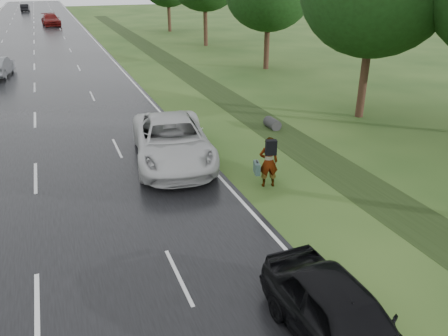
% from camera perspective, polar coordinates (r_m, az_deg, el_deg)
% --- Properties ---
extents(ground, '(220.00, 220.00, 0.00)m').
position_cam_1_polar(ground, '(11.83, -23.19, -16.95)').
color(ground, '#254318').
rests_on(ground, ground).
extents(road, '(14.00, 180.00, 0.04)m').
position_cam_1_polar(road, '(54.67, -23.55, 14.45)').
color(road, black).
rests_on(road, ground).
extents(edge_stripe_east, '(0.12, 180.00, 0.01)m').
position_cam_1_polar(edge_stripe_east, '(54.95, -16.33, 15.51)').
color(edge_stripe_east, silver).
rests_on(edge_stripe_east, road).
extents(center_line, '(0.12, 180.00, 0.01)m').
position_cam_1_polar(center_line, '(54.67, -23.56, 14.48)').
color(center_line, silver).
rests_on(center_line, road).
extents(drainage_ditch, '(2.20, 120.00, 0.56)m').
position_cam_1_polar(drainage_ditch, '(30.63, -1.37, 10.20)').
color(drainage_ditch, black).
rests_on(drainage_ditch, ground).
extents(pedestrian, '(0.94, 0.94, 1.96)m').
position_cam_1_polar(pedestrian, '(16.26, 5.77, 0.86)').
color(pedestrian, '#A5998C').
rests_on(pedestrian, ground).
extents(white_pickup, '(3.99, 6.99, 1.84)m').
position_cam_1_polar(white_pickup, '(18.52, -6.79, 3.59)').
color(white_pickup, silver).
rests_on(white_pickup, road).
extents(dark_sedan, '(1.90, 4.61, 1.56)m').
position_cam_1_polar(dark_sedan, '(9.89, 15.14, -18.60)').
color(dark_sedan, black).
rests_on(dark_sedan, road).
extents(far_car_red, '(2.86, 6.11, 1.72)m').
position_cam_1_polar(far_car_red, '(74.78, -21.69, 17.55)').
color(far_car_red, maroon).
rests_on(far_car_red, road).
extents(far_car_dark, '(1.76, 4.57, 1.49)m').
position_cam_1_polar(far_car_dark, '(105.31, -24.55, 18.50)').
color(far_car_dark, black).
rests_on(far_car_dark, road).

